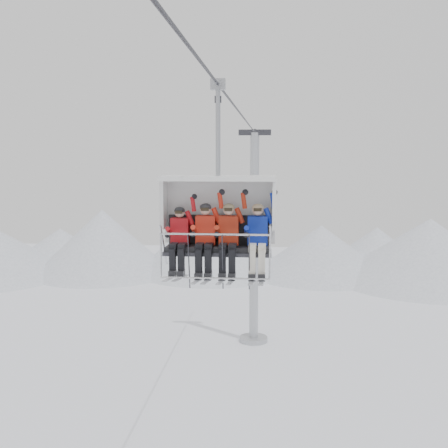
# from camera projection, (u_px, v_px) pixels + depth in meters

# --- Properties ---
(ridgeline) EXTENTS (72.00, 21.00, 7.00)m
(ridgeline) POSITION_uv_depth(u_px,v_px,m) (245.00, 247.00, 55.73)
(ridgeline) COLOR white
(ridgeline) RESTS_ON ground
(lift_tower_right) EXTENTS (2.00, 1.80, 13.48)m
(lift_tower_right) POSITION_uv_depth(u_px,v_px,m) (254.00, 253.00, 35.41)
(lift_tower_right) COLOR #A3A5AA
(lift_tower_right) RESTS_ON ground
(haul_cable) EXTENTS (0.06, 50.00, 0.06)m
(haul_cable) POSITION_uv_depth(u_px,v_px,m) (224.00, 92.00, 12.75)
(haul_cable) COLOR #2F2E34
(haul_cable) RESTS_ON lift_tower_left
(chairlift_carrier) EXTENTS (2.37, 1.17, 3.98)m
(chairlift_carrier) POSITION_uv_depth(u_px,v_px,m) (219.00, 213.00, 11.79)
(chairlift_carrier) COLOR black
(chairlift_carrier) RESTS_ON haul_cable
(skier_far_left) EXTENTS (0.37, 1.69, 1.50)m
(skier_far_left) POSITION_uv_depth(u_px,v_px,m) (179.00, 238.00, 11.60)
(skier_far_left) COLOR #B51319
(skier_far_left) RESTS_ON chairlift_carrier
(skier_center_left) EXTENTS (0.41, 1.69, 1.62)m
(skier_center_left) POSITION_uv_depth(u_px,v_px,m) (205.00, 236.00, 11.56)
(skier_center_left) COLOR red
(skier_center_left) RESTS_ON chairlift_carrier
(skier_center_right) EXTENTS (0.41, 1.69, 1.62)m
(skier_center_right) POSITION_uv_depth(u_px,v_px,m) (228.00, 237.00, 11.52)
(skier_center_right) COLOR #A72612
(skier_center_right) RESTS_ON chairlift_carrier
(skier_far_right) EXTENTS (0.41, 1.69, 1.62)m
(skier_far_right) POSITION_uv_depth(u_px,v_px,m) (258.00, 237.00, 11.47)
(skier_far_right) COLOR #0F2494
(skier_far_right) RESTS_ON chairlift_carrier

